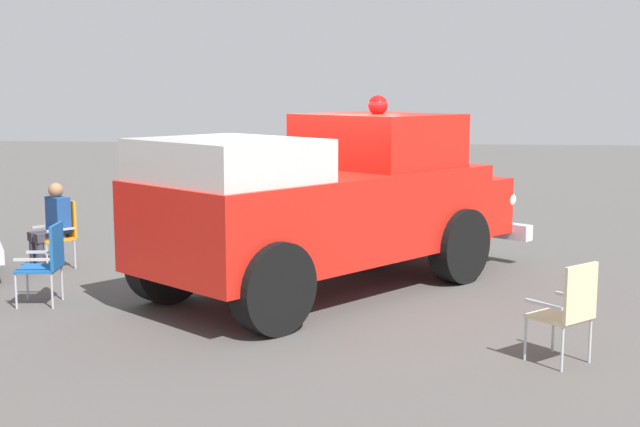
% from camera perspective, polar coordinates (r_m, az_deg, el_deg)
% --- Properties ---
extents(ground_plane, '(60.00, 60.00, 0.00)m').
position_cam_1_polar(ground_plane, '(11.61, -1.06, -4.90)').
color(ground_plane, '#514F4C').
extents(vintage_fire_truck, '(6.02, 5.39, 2.59)m').
position_cam_1_polar(vintage_fire_truck, '(11.23, 0.84, 0.85)').
color(vintage_fire_truck, black).
rests_on(vintage_fire_truck, ground).
extents(lawn_chair_near_truck, '(0.69, 0.69, 1.02)m').
position_cam_1_polar(lawn_chair_near_truck, '(13.26, -17.10, -1.00)').
color(lawn_chair_near_truck, '#B7BABF').
rests_on(lawn_chair_near_truck, ground).
extents(lawn_chair_by_car, '(0.57, 0.56, 1.02)m').
position_cam_1_polar(lawn_chair_by_car, '(11.05, -17.91, -2.88)').
color(lawn_chair_by_car, '#B7BABF').
rests_on(lawn_chair_by_car, ground).
extents(lawn_chair_spare, '(0.69, 0.69, 1.02)m').
position_cam_1_polar(lawn_chair_spare, '(8.59, 16.49, -6.00)').
color(lawn_chair_spare, '#B7BABF').
rests_on(lawn_chair_spare, ground).
extents(spectator_seated, '(0.65, 0.63, 1.29)m').
position_cam_1_polar(spectator_seated, '(13.19, -17.63, -0.60)').
color(spectator_seated, '#383842').
rests_on(spectator_seated, ground).
extents(spectator_standing, '(0.54, 0.51, 1.68)m').
position_cam_1_polar(spectator_standing, '(15.25, -6.96, 1.93)').
color(spectator_standing, '#2D334C').
rests_on(spectator_standing, ground).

